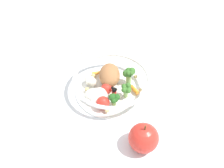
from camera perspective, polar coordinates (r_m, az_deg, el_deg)
The scene contains 4 objects.
ground_plane at distance 0.69m, azimuth -0.71°, elevation -1.99°, with size 2.40×2.40×0.00m, color white.
food_container at distance 0.67m, azimuth -0.63°, elevation -0.17°, with size 0.20×0.20×0.06m.
loose_apple at distance 0.57m, azimuth 6.96°, elevation -11.69°, with size 0.07×0.07×0.08m.
folded_napkin at distance 0.84m, azimuth -5.00°, elevation 9.00°, with size 0.12×0.11×0.01m, color silver.
Camera 1 is at (0.31, -0.34, 0.51)m, focal length 41.53 mm.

